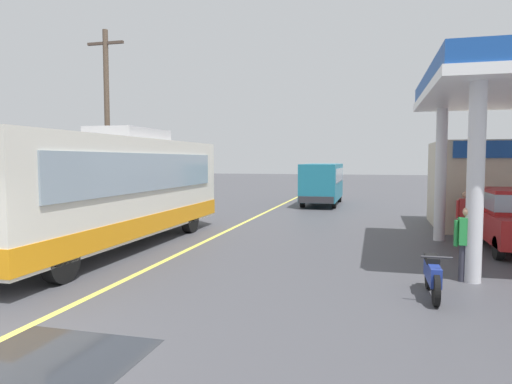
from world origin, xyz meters
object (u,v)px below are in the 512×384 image
Objects in this scene: coach_bus_main at (113,192)px; motorcycle_parked_forecourt at (432,274)px; minibus_opposing_lane at (322,180)px; pedestrian_by_shop at (467,240)px; pedestrian_near_pump at (465,214)px.

motorcycle_parked_forecourt is (8.81, -2.89, -1.28)m from coach_bus_main.
pedestrian_by_shop is (5.01, -16.69, -0.54)m from minibus_opposing_lane.
minibus_opposing_lane is (4.65, 15.16, -0.25)m from coach_bus_main.
motorcycle_parked_forecourt is at bearing -18.15° from coach_bus_main.
motorcycle_parked_forecourt is (4.15, -18.05, -1.03)m from minibus_opposing_lane.
coach_bus_main is 6.65× the size of pedestrian_by_shop.
minibus_opposing_lane is 17.44m from pedestrian_by_shop.
coach_bus_main is 1.80× the size of minibus_opposing_lane.
pedestrian_by_shop is at bearing -99.56° from pedestrian_near_pump.
motorcycle_parked_forecourt is at bearing -77.04° from minibus_opposing_lane.
minibus_opposing_lane is at bearing 72.93° from coach_bus_main.
pedestrian_near_pump is (5.91, -11.38, -0.54)m from minibus_opposing_lane.
pedestrian_by_shop is at bearing -9.01° from coach_bus_main.
pedestrian_near_pump and pedestrian_by_shop have the same top height.
pedestrian_by_shop is (-0.90, -5.32, 0.00)m from pedestrian_near_pump.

